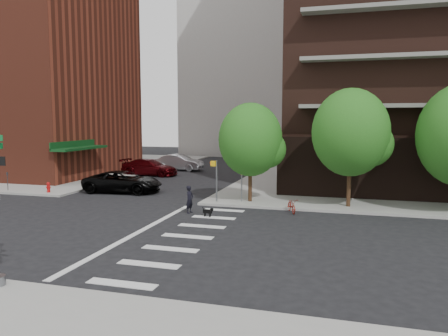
{
  "coord_description": "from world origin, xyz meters",
  "views": [
    {
      "loc": [
        9.95,
        -18.17,
        5.31
      ],
      "look_at": [
        3.0,
        6.0,
        2.5
      ],
      "focal_mm": 35.0,
      "sensor_mm": 36.0,
      "label": 1
    }
  ],
  "objects": [
    {
      "name": "pedestrian_signal",
      "position": [
        2.32,
        7.92,
        1.85
      ],
      "size": [
        2.18,
        0.67,
        2.6
      ],
      "color": "slate",
      "rests_on": "sidewalk_ne"
    },
    {
      "name": "fire_hydrant",
      "position": [
        -10.5,
        7.8,
        0.55
      ],
      "size": [
        0.24,
        0.24,
        0.73
      ],
      "color": "#A50C0C",
      "rests_on": "sidewalk_nw"
    },
    {
      "name": "sidewalk_nw",
      "position": [
        -24.5,
        23.5,
        0.07
      ],
      "size": [
        31.0,
        33.0,
        0.15
      ],
      "primitive_type": "cube",
      "color": "gray",
      "rests_on": "ground"
    },
    {
      "name": "parked_car_maroon",
      "position": [
        -8.2,
        19.38,
        0.79
      ],
      "size": [
        2.25,
        5.44,
        1.57
      ],
      "primitive_type": "imported",
      "rotation": [
        0.0,
        0.0,
        1.56
      ],
      "color": "#430609",
      "rests_on": "ground"
    },
    {
      "name": "parked_car_silver",
      "position": [
        -7.05,
        24.1,
        0.83
      ],
      "size": [
        2.06,
        5.16,
        1.67
      ],
      "primitive_type": "imported",
      "rotation": [
        0.0,
        0.0,
        1.51
      ],
      "color": "silver",
      "rests_on": "ground"
    },
    {
      "name": "ground",
      "position": [
        0.0,
        0.0,
        0.0
      ],
      "size": [
        120.0,
        120.0,
        0.0
      ],
      "primitive_type": "plane",
      "color": "black",
      "rests_on": "ground"
    },
    {
      "name": "tree_b",
      "position": [
        10.0,
        8.5,
        4.54
      ],
      "size": [
        4.5,
        4.5,
        6.65
      ],
      "color": "#301E11",
      "rests_on": "sidewalk_ne"
    },
    {
      "name": "midrise_nw",
      "position": [
        -22.0,
        18.0,
        10.15
      ],
      "size": [
        21.4,
        15.5,
        20.0
      ],
      "color": "maroon",
      "rests_on": "sidewalk_nw"
    },
    {
      "name": "parking_meter",
      "position": [
        -14.0,
        7.8,
        0.96
      ],
      "size": [
        0.1,
        0.08,
        1.32
      ],
      "color": "black",
      "rests_on": "sidewalk_nw"
    },
    {
      "name": "parked_car_black",
      "position": [
        -5.84,
        10.04,
        0.78
      ],
      "size": [
        3.11,
        5.86,
        1.57
      ],
      "primitive_type": "imported",
      "rotation": [
        0.0,
        0.0,
        1.66
      ],
      "color": "black",
      "rests_on": "ground"
    },
    {
      "name": "dog",
      "position": [
        2.65,
        4.04,
        0.32
      ],
      "size": [
        0.61,
        0.27,
        0.5
      ],
      "rotation": [
        0.0,
        0.0,
        -0.22
      ],
      "color": "black",
      "rests_on": "ground"
    },
    {
      "name": "scooter",
      "position": [
        6.89,
        6.5,
        0.4
      ],
      "size": [
        1.06,
        1.61,
        0.8
      ],
      "primitive_type": "imported",
      "rotation": [
        0.0,
        0.0,
        0.38
      ],
      "color": "maroon",
      "rests_on": "ground"
    },
    {
      "name": "dog_walker",
      "position": [
        1.33,
        4.76,
        0.78
      ],
      "size": [
        0.64,
        0.48,
        1.57
      ],
      "primitive_type": "imported",
      "rotation": [
        0.0,
        0.0,
        1.36
      ],
      "color": "black",
      "rests_on": "ground"
    },
    {
      "name": "crosswalk",
      "position": [
        2.21,
        -0.0,
        0.01
      ],
      "size": [
        3.85,
        13.0,
        0.01
      ],
      "color": "silver",
      "rests_on": "ground"
    },
    {
      "name": "tree_a",
      "position": [
        4.0,
        8.5,
        4.04
      ],
      "size": [
        4.0,
        4.0,
        5.9
      ],
      "color": "#301E11",
      "rests_on": "sidewalk_ne"
    }
  ]
}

